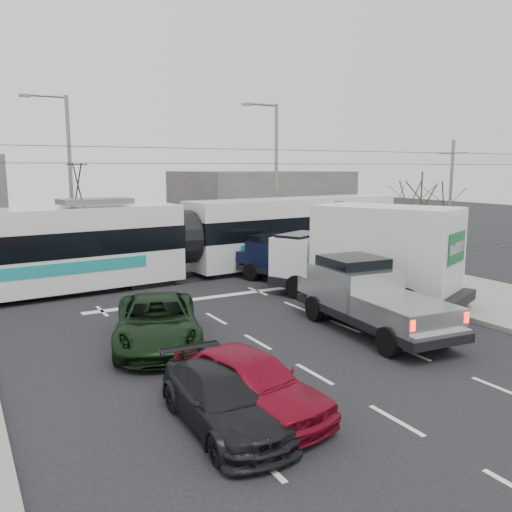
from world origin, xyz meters
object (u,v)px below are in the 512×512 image
tram (182,239)px  navy_pickup (284,259)px  dark_car (224,399)px  bare_tree (421,204)px  green_car (157,322)px  traffic_signal (340,222)px  silver_pickup (367,295)px  street_lamp_far (67,171)px  box_truck (370,255)px  red_car (249,382)px  street_lamp_near (274,171)px

tram → navy_pickup: size_ratio=4.94×
dark_car → bare_tree: bearing=30.8°
green_car → dark_car: bearing=-77.0°
navy_pickup → tram: bearing=122.2°
tram → bare_tree: bearing=-50.1°
traffic_signal → navy_pickup: bearing=165.3°
silver_pickup → navy_pickup: bearing=82.4°
street_lamp_far → tram: street_lamp_far is taller
tram → box_truck: (4.70, -8.08, -0.02)m
traffic_signal → dark_car: 16.01m
bare_tree → traffic_signal: (-1.13, 4.00, -1.05)m
silver_pickup → green_car: size_ratio=1.24×
traffic_signal → box_truck: (-1.87, -4.33, -0.83)m
bare_tree → red_car: size_ratio=1.18×
navy_pickup → traffic_signal: bearing=-34.3°
box_truck → red_car: bearing=-168.8°
navy_pickup → box_truck: bearing=-100.4°
tram → silver_pickup: size_ratio=4.09×
dark_car → red_car: bearing=22.2°
navy_pickup → green_car: navy_pickup is taller
street_lamp_far → red_car: size_ratio=2.12×
bare_tree → red_car: bearing=-150.6°
navy_pickup → dark_car: 14.61m
bare_tree → silver_pickup: (-5.49, -3.09, -2.64)m
green_car → box_truck: bearing=24.2°
street_lamp_far → tram: bearing=-54.6°
silver_pickup → navy_pickup: silver_pickup is taller
box_truck → street_lamp_far: bearing=98.1°
silver_pickup → dark_car: 8.12m
bare_tree → silver_pickup: 6.83m
box_truck → red_car: size_ratio=1.91×
street_lamp_near → silver_pickup: (-5.20, -14.59, -3.96)m
bare_tree → street_lamp_far: size_ratio=0.56×
red_car → street_lamp_near: bearing=45.7°
bare_tree → dark_car: bearing=-151.1°
tram → green_car: size_ratio=5.06×
green_car → dark_car: size_ratio=1.26×
street_lamp_near → street_lamp_far: bearing=170.1°
box_truck → green_car: box_truck is taller
traffic_signal → green_car: bearing=-154.3°
bare_tree → silver_pickup: size_ratio=0.76×
street_lamp_near → green_car: 17.93m
tram → red_car: size_ratio=6.30×
street_lamp_far → navy_pickup: size_ratio=1.66×
traffic_signal → street_lamp_far: (-10.66, 9.50, 2.37)m
box_truck → navy_pickup: bearing=74.9°
bare_tree → street_lamp_near: size_ratio=0.56×
green_car → red_car: (0.20, -5.41, -0.01)m
traffic_signal → green_car: traffic_signal is taller
traffic_signal → navy_pickup: 3.24m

